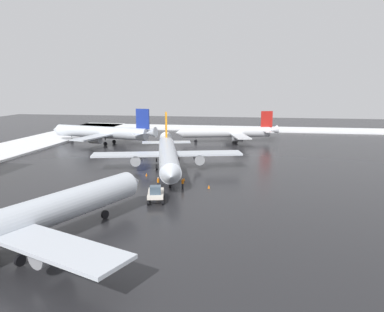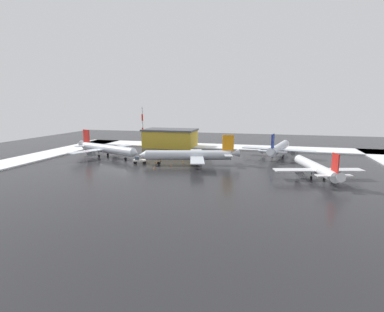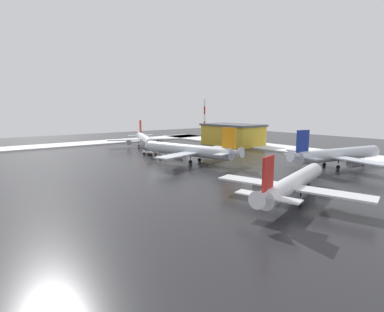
# 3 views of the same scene
# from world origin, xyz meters

# --- Properties ---
(ground_plane) EXTENTS (240.00, 240.00, 0.00)m
(ground_plane) POSITION_xyz_m (0.00, 0.00, 0.00)
(ground_plane) COLOR #232326
(snow_bank_far) EXTENTS (152.00, 16.00, 0.51)m
(snow_bank_far) POSITION_xyz_m (0.00, -50.00, 0.25)
(snow_bank_far) COLOR white
(snow_bank_far) RESTS_ON ground_plane
(snow_bank_right) EXTENTS (14.00, 116.00, 0.51)m
(snow_bank_right) POSITION_xyz_m (67.00, 0.00, 0.25)
(snow_bank_right) COLOR white
(snow_bank_right) RESTS_ON ground_plane
(airplane_parked_portside) EXTENTS (34.41, 28.89, 10.36)m
(airplane_parked_portside) POSITION_xyz_m (4.67, -4.98, 3.42)
(airplane_parked_portside) COLOR silver
(airplane_parked_portside) RESTS_ON ground_plane
(airplane_far_rear) EXTENTS (28.28, 33.78, 10.10)m
(airplane_far_rear) POSITION_xyz_m (-25.25, -30.36, 3.34)
(airplane_far_rear) COLOR silver
(airplane_far_rear) RESTS_ON ground_plane
(airplane_distant_tail) EXTENTS (33.13, 28.04, 10.27)m
(airplane_distant_tail) POSITION_xyz_m (40.65, -11.01, 3.39)
(airplane_distant_tail) COLOR silver
(airplane_distant_tail) RESTS_ON ground_plane
(airplane_parked_starboard) EXTENTS (24.71, 29.41, 8.87)m
(airplane_parked_starboard) POSITION_xyz_m (-34.52, 3.71, 2.93)
(airplane_parked_starboard) COLOR silver
(airplane_parked_starboard) RESTS_ON ground_plane
(pushback_tug) EXTENTS (4.97, 3.16, 2.50)m
(pushback_tug) POSITION_xyz_m (22.87, -2.49, 1.28)
(pushback_tug) COLOR silver
(pushback_tug) RESTS_ON ground_plane
(ground_crew_beside_wing) EXTENTS (0.36, 0.36, 1.71)m
(ground_crew_beside_wing) POSITION_xyz_m (15.52, -4.05, 0.97)
(ground_crew_beside_wing) COLOR black
(ground_crew_beside_wing) RESTS_ON ground_plane
(ground_crew_by_nose_gear) EXTENTS (0.36, 0.36, 1.71)m
(ground_crew_by_nose_gear) POSITION_xyz_m (15.53, -0.06, 0.97)
(ground_crew_by_nose_gear) COLOR black
(ground_crew_by_nose_gear) RESTS_ON ground_plane
(antenna_mast) EXTENTS (0.70, 0.70, 19.25)m
(antenna_mast) POSITION_xyz_m (37.42, -38.98, 9.62)
(antenna_mast) COLOR red
(antenna_mast) RESTS_ON ground_plane
(cargo_hangar) EXTENTS (25.01, 15.02, 8.80)m
(cargo_hangar) POSITION_xyz_m (25.19, -43.79, 4.44)
(cargo_hangar) COLOR gold
(cargo_hangar) RESTS_ON ground_plane
(traffic_cone_near_nose) EXTENTS (0.36, 0.36, 0.55)m
(traffic_cone_near_nose) POSITION_xyz_m (14.62, 4.05, 0.28)
(traffic_cone_near_nose) COLOR orange
(traffic_cone_near_nose) RESTS_ON ground_plane
(traffic_cone_mid_line) EXTENTS (0.36, 0.36, 0.55)m
(traffic_cone_mid_line) POSITION_xyz_m (8.28, -8.16, 0.28)
(traffic_cone_mid_line) COLOR orange
(traffic_cone_mid_line) RESTS_ON ground_plane
(traffic_cone_wingtip_side) EXTENTS (0.36, 0.36, 0.55)m
(traffic_cone_wingtip_side) POSITION_xyz_m (10.48, -0.80, 0.28)
(traffic_cone_wingtip_side) COLOR orange
(traffic_cone_wingtip_side) RESTS_ON ground_plane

